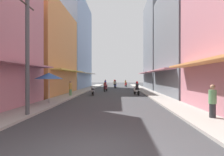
% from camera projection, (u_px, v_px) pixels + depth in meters
% --- Properties ---
extents(ground_plane, '(92.63, 92.63, 0.00)m').
position_uv_depth(ground_plane, '(114.00, 93.00, 21.12)').
color(ground_plane, '#38383A').
extents(sidewalk_left, '(1.90, 50.11, 0.12)m').
position_uv_depth(sidewalk_left, '(77.00, 93.00, 21.32)').
color(sidewalk_left, '#9E9991').
rests_on(sidewalk_left, ground).
extents(sidewalk_right, '(1.90, 50.11, 0.12)m').
position_uv_depth(sidewalk_right, '(151.00, 93.00, 20.92)').
color(sidewalk_right, '#9E9991').
rests_on(sidewalk_right, ground).
extents(building_left_mid, '(7.05, 10.11, 10.19)m').
position_uv_depth(building_left_mid, '(41.00, 52.00, 20.03)').
color(building_left_mid, '#D88C4C').
rests_on(building_left_mid, ground).
extents(building_left_far, '(7.05, 12.96, 16.51)m').
position_uv_depth(building_left_far, '(70.00, 45.00, 31.90)').
color(building_left_far, '#8CA5CC').
rests_on(building_left_far, ground).
extents(building_right_mid, '(7.05, 9.98, 12.08)m').
position_uv_depth(building_right_mid, '(190.00, 41.00, 18.59)').
color(building_right_mid, slate).
rests_on(building_right_mid, ground).
extents(building_right_far, '(7.05, 9.68, 15.57)m').
position_uv_depth(building_right_far, '(165.00, 44.00, 29.13)').
color(building_right_far, slate).
rests_on(building_right_far, ground).
extents(motorbike_maroon, '(0.58, 1.80, 1.58)m').
position_uv_depth(motorbike_maroon, '(106.00, 87.00, 23.79)').
color(motorbike_maroon, black).
rests_on(motorbike_maroon, ground).
extents(motorbike_orange, '(0.62, 1.79, 1.58)m').
position_uv_depth(motorbike_orange, '(105.00, 84.00, 32.44)').
color(motorbike_orange, black).
rests_on(motorbike_orange, ground).
extents(motorbike_red, '(0.57, 1.80, 1.58)m').
position_uv_depth(motorbike_red, '(126.00, 84.00, 35.46)').
color(motorbike_red, black).
rests_on(motorbike_red, ground).
extents(motorbike_silver, '(0.65, 1.78, 0.96)m').
position_uv_depth(motorbike_silver, '(93.00, 91.00, 19.05)').
color(motorbike_silver, black).
rests_on(motorbike_silver, ground).
extents(motorbike_white, '(0.65, 1.78, 1.58)m').
position_uv_depth(motorbike_white, '(137.00, 89.00, 19.17)').
color(motorbike_white, black).
rests_on(motorbike_white, ground).
extents(motorbike_blue, '(0.55, 1.81, 1.58)m').
position_uv_depth(motorbike_blue, '(115.00, 84.00, 31.10)').
color(motorbike_blue, black).
rests_on(motorbike_blue, ground).
extents(motorbike_green, '(0.55, 1.81, 1.58)m').
position_uv_depth(motorbike_green, '(114.00, 84.00, 35.18)').
color(motorbike_green, black).
rests_on(motorbike_green, ground).
extents(pedestrian_midway, '(0.34, 0.34, 1.65)m').
position_uv_depth(pedestrian_midway, '(70.00, 89.00, 17.67)').
color(pedestrian_midway, '#598C59').
rests_on(pedestrian_midway, ground).
extents(pedestrian_crossing, '(0.34, 0.34, 1.67)m').
position_uv_depth(pedestrian_crossing, '(213.00, 102.00, 7.86)').
color(pedestrian_crossing, '#262628').
rests_on(pedestrian_crossing, ground).
extents(vendor_umbrella, '(2.02, 2.02, 2.35)m').
position_uv_depth(vendor_umbrella, '(49.00, 76.00, 12.32)').
color(vendor_umbrella, '#99999E').
rests_on(vendor_umbrella, ground).
extents(utility_pole, '(0.20, 1.20, 6.26)m').
position_uv_depth(utility_pole, '(27.00, 54.00, 8.51)').
color(utility_pole, '#4C4C4F').
rests_on(utility_pole, ground).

